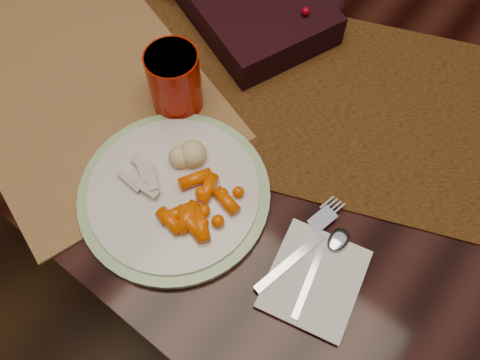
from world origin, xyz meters
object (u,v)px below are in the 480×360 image
Objects in this scene: placemat_main at (79,85)px; napkin at (315,279)px; baby_carrots at (186,204)px; turkey_shreds at (143,178)px; dinner_plate at (174,193)px; dining_table at (300,177)px; mashed_potatoes at (194,151)px; red_cup at (175,81)px.

placemat_main is 3.61× the size of napkin.
baby_carrots is 1.50× the size of turkey_shreds.
placemat_main is at bearing 167.62° from dinner_plate.
baby_carrots reaches higher than dining_table.
dining_table is at bearing 87.91° from baby_carrots.
dining_table is at bearing 75.45° from turkey_shreds.
turkey_shreds reaches higher than placemat_main.
placemat_main is 0.26m from dinner_plate.
turkey_shreds is 0.28m from napkin.
mashed_potatoes is 0.25m from napkin.
placemat_main is 0.49m from napkin.
placemat_main is 0.23m from turkey_shreds.
dinner_plate is 0.23m from napkin.
dinner_plate is at bearing -97.62° from dining_table.
baby_carrots is at bearing 5.40° from placemat_main.
red_cup is (-0.33, 0.11, 0.05)m from napkin.
dining_table is 0.49m from mashed_potatoes.
baby_carrots reaches higher than napkin.
placemat_main is at bearing -154.86° from red_cup.
baby_carrots is 0.82× the size of napkin.
mashed_potatoes is at bearing -35.92° from red_cup.
placemat_main is 0.18m from red_cup.
placemat_main is 0.30m from baby_carrots.
placemat_main is 4.52× the size of red_cup.
baby_carrots is at bearing -45.14° from red_cup.
dinner_plate is (0.26, -0.06, 0.01)m from placemat_main.
dinner_plate reaches higher than napkin.
baby_carrots is 0.08m from turkey_shreds.
mashed_potatoes is at bearing 121.68° from baby_carrots.
napkin is (0.24, -0.04, -0.03)m from mashed_potatoes.
baby_carrots is 0.19m from red_cup.
turkey_shreds is at bearing -162.83° from dinner_plate.
red_cup is at bearing 149.51° from napkin.
mashed_potatoes is at bearing 100.20° from dinner_plate.
turkey_shreds is at bearing -0.36° from placemat_main.
dining_table is 0.51m from dinner_plate.
dining_table is 25.49× the size of mashed_potatoes.
napkin is (0.20, 0.03, -0.02)m from baby_carrots.
placemat_main is at bearing 163.16° from napkin.
dining_table is at bearing 53.16° from red_cup.
mashed_potatoes is at bearing 18.98° from placemat_main.
dining_table is at bearing 78.35° from mashed_potatoes.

